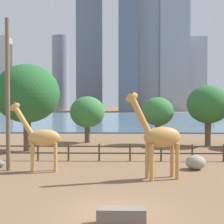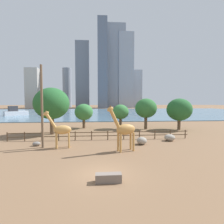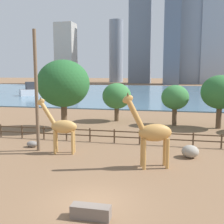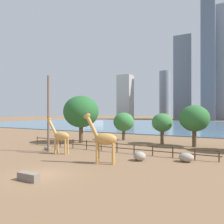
# 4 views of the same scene
# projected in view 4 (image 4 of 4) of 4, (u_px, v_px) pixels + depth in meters

# --- Properties ---
(ground_plane) EXTENTS (400.00, 400.00, 0.00)m
(ground_plane) POSITION_uv_depth(u_px,v_px,m) (189.00, 125.00, 88.45)
(ground_plane) COLOR brown
(harbor_water) EXTENTS (180.00, 86.00, 0.20)m
(harbor_water) POSITION_uv_depth(u_px,v_px,m) (188.00, 125.00, 85.79)
(harbor_water) COLOR slate
(harbor_water) RESTS_ON ground
(giraffe_tall) EXTENTS (3.51, 1.74, 5.19)m
(giraffe_tall) POSITION_uv_depth(u_px,v_px,m) (103.00, 139.00, 21.74)
(giraffe_tall) COLOR #C18C47
(giraffe_tall) RESTS_ON ground
(giraffe_companion) EXTENTS (3.28, 1.14, 4.58)m
(giraffe_companion) POSITION_uv_depth(u_px,v_px,m) (60.00, 136.00, 26.88)
(giraffe_companion) COLOR tan
(giraffe_companion) RESTS_ON ground
(utility_pole) EXTENTS (0.28, 0.28, 9.88)m
(utility_pole) POSITION_uv_depth(u_px,v_px,m) (48.00, 114.00, 28.20)
(utility_pole) COLOR brown
(utility_pole) RESTS_ON ground
(boulder_near_fence) EXTENTS (1.50, 1.23, 0.93)m
(boulder_near_fence) POSITION_uv_depth(u_px,v_px,m) (186.00, 157.00, 22.48)
(boulder_near_fence) COLOR gray
(boulder_near_fence) RESTS_ON ground
(boulder_by_pole) EXTENTS (1.31, 1.27, 0.96)m
(boulder_by_pole) POSITION_uv_depth(u_px,v_px,m) (140.00, 156.00, 23.05)
(boulder_by_pole) COLOR gray
(boulder_by_pole) RESTS_ON ground
(boulder_small) EXTENTS (0.99, 0.71, 0.53)m
(boulder_small) POSITION_uv_depth(u_px,v_px,m) (47.00, 148.00, 29.48)
(boulder_small) COLOR gray
(boulder_small) RESTS_ON ground
(feeding_trough) EXTENTS (1.80, 0.60, 0.60)m
(feeding_trough) POSITION_uv_depth(u_px,v_px,m) (28.00, 177.00, 16.23)
(feeding_trough) COLOR #72665B
(feeding_trough) RESTS_ON ground
(enclosure_fence) EXTENTS (26.12, 0.14, 1.30)m
(enclosure_fence) POSITION_uv_depth(u_px,v_px,m) (109.00, 146.00, 28.32)
(enclosure_fence) COLOR #4C3826
(enclosure_fence) RESTS_ON ground
(tree_left_large) EXTENTS (5.89, 5.89, 7.89)m
(tree_left_large) POSITION_uv_depth(u_px,v_px,m) (81.00, 112.00, 36.50)
(tree_left_large) COLOR brown
(tree_left_large) RESTS_ON ground
(tree_center_broad) EXTENTS (4.32, 4.32, 6.17)m
(tree_center_broad) POSITION_uv_depth(u_px,v_px,m) (194.00, 119.00, 32.13)
(tree_center_broad) COLOR brown
(tree_center_broad) RESTS_ON ground
(tree_right_tall) EXTENTS (3.33, 3.33, 4.95)m
(tree_right_tall) POSITION_uv_depth(u_px,v_px,m) (162.00, 123.00, 35.27)
(tree_right_tall) COLOR brown
(tree_right_tall) RESTS_ON ground
(tree_right_small) EXTENTS (3.80, 3.80, 5.08)m
(tree_right_small) POSITION_uv_depth(u_px,v_px,m) (124.00, 122.00, 40.08)
(tree_right_small) COLOR brown
(tree_right_small) RESTS_ON ground
(boat_sailboat) EXTENTS (8.39, 7.69, 3.70)m
(boat_sailboat) POSITION_uv_depth(u_px,v_px,m) (91.00, 122.00, 83.11)
(boat_sailboat) COLOR silver
(boat_sailboat) RESTS_ON harbor_water
(skyline_tower_needle) EXTENTS (8.72, 8.72, 38.39)m
(skyline_tower_needle) POSITION_uv_depth(u_px,v_px,m) (165.00, 95.00, 176.62)
(skyline_tower_needle) COLOR gray
(skyline_tower_needle) RESTS_ON ground
(skyline_block_central) EXTENTS (12.41, 9.85, 60.50)m
(skyline_block_central) POSITION_uv_depth(u_px,v_px,m) (183.00, 78.00, 159.41)
(skyline_block_central) COLOR slate
(skyline_block_central) RESTS_ON ground
(skyline_block_right) EXTENTS (8.00, 10.62, 74.39)m
(skyline_block_right) POSITION_uv_depth(u_px,v_px,m) (208.00, 61.00, 136.05)
(skyline_block_right) COLOR slate
(skyline_block_right) RESTS_ON ground
(skyline_tower_short) EXTENTS (10.30, 9.46, 33.15)m
(skyline_tower_short) POSITION_uv_depth(u_px,v_px,m) (125.00, 97.00, 165.14)
(skyline_tower_short) COLOR #B7B2A8
(skyline_tower_short) RESTS_ON ground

